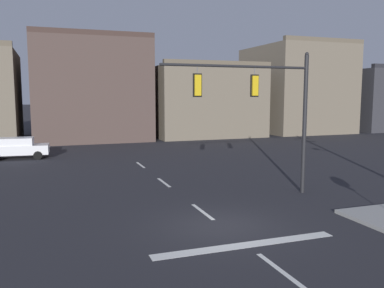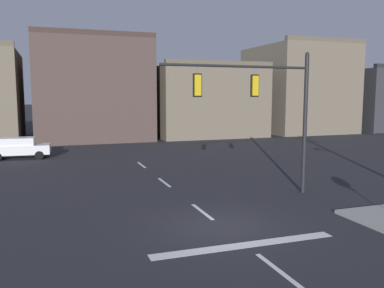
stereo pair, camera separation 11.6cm
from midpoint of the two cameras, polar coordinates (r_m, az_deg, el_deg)
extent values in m
plane|color=#232328|center=(15.40, 4.34, -11.43)|extent=(400.00, 400.00, 0.00)
cube|color=silver|center=(13.70, 7.77, -13.84)|extent=(6.40, 0.50, 0.01)
cube|color=silver|center=(12.09, 12.25, -16.87)|extent=(0.16, 2.40, 0.01)
cube|color=silver|center=(17.17, 1.65, -9.45)|extent=(0.16, 2.40, 0.01)
cube|color=silver|center=(22.71, -3.76, -5.39)|extent=(0.16, 2.40, 0.01)
cube|color=silver|center=(28.43, -6.98, -2.92)|extent=(0.16, 2.40, 0.01)
cylinder|color=black|center=(20.60, 15.70, 2.55)|extent=(0.20, 0.20, 6.73)
cylinder|color=black|center=(18.70, 6.67, 10.77)|extent=(7.30, 0.20, 0.12)
sphere|color=black|center=(20.63, 16.02, 12.05)|extent=(0.18, 0.18, 0.18)
cylinder|color=#56565B|center=(19.08, 8.96, 9.95)|extent=(0.03, 0.03, 0.35)
cube|color=gold|center=(19.05, 8.93, 8.07)|extent=(0.30, 0.24, 0.90)
sphere|color=red|center=(19.18, 8.75, 8.91)|extent=(0.20, 0.20, 0.20)
sphere|color=#2D2314|center=(19.17, 8.74, 8.07)|extent=(0.20, 0.20, 0.20)
sphere|color=black|center=(19.16, 8.72, 7.23)|extent=(0.20, 0.20, 0.20)
cube|color=black|center=(19.04, 8.96, 8.07)|extent=(0.42, 0.03, 1.02)
cylinder|color=#56565B|center=(17.90, 0.93, 10.23)|extent=(0.03, 0.03, 0.35)
cube|color=gold|center=(17.88, 0.92, 8.23)|extent=(0.30, 0.24, 0.90)
sphere|color=red|center=(18.01, 0.78, 9.12)|extent=(0.20, 0.20, 0.20)
sphere|color=#2D2314|center=(18.00, 0.77, 8.22)|extent=(0.20, 0.20, 0.20)
sphere|color=black|center=(18.00, 0.77, 7.33)|extent=(0.20, 0.20, 0.20)
cube|color=black|center=(17.86, 0.94, 8.23)|extent=(0.42, 0.03, 1.02)
cube|color=silver|center=(33.54, -22.90, -0.71)|extent=(4.51, 2.08, 0.70)
cube|color=silver|center=(33.49, -23.21, 0.35)|extent=(2.56, 1.75, 0.56)
cube|color=#2D3842|center=(33.40, -21.90, 0.36)|extent=(0.34, 1.53, 0.47)
cube|color=#2D3842|center=(33.67, -25.18, 0.25)|extent=(0.31, 1.53, 0.46)
cylinder|color=black|center=(34.27, -20.29, -1.08)|extent=(0.65, 0.26, 0.64)
cylinder|color=black|center=(32.59, -20.53, -1.49)|extent=(0.65, 0.26, 0.64)
cylinder|color=black|center=(34.64, -25.08, -1.22)|extent=(0.65, 0.26, 0.64)
sphere|color=silver|center=(33.89, -19.13, -0.39)|extent=(0.16, 0.16, 0.16)
sphere|color=silver|center=(32.75, -19.25, -0.63)|extent=(0.16, 0.16, 0.16)
cube|color=#473833|center=(47.36, -13.98, 7.21)|extent=(11.85, 13.64, 10.47)
cube|color=#3A2B26|center=(41.29, -13.35, 14.93)|extent=(11.85, 0.60, 0.50)
cube|color=#665B4C|center=(50.44, 1.05, 5.95)|extent=(12.32, 13.97, 7.95)
cube|color=brown|center=(44.34, 4.11, 11.26)|extent=(12.32, 0.60, 0.50)
cube|color=#665B4C|center=(55.61, 14.64, 7.37)|extent=(10.88, 11.87, 10.94)
cube|color=brown|center=(51.40, 18.42, 13.69)|extent=(10.88, 0.60, 0.50)
cube|color=#2D2D33|center=(62.65, 23.34, 5.68)|extent=(8.17, 11.89, 8.15)
camera|label=1|loc=(0.06, -89.82, 0.02)|focal=38.04mm
camera|label=2|loc=(0.06, 90.18, -0.02)|focal=38.04mm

